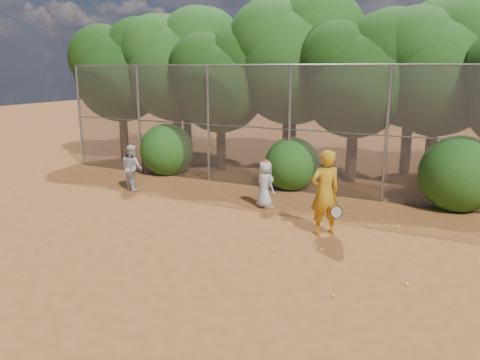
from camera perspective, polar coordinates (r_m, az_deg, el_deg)
The scene contains 22 objects.
ground at distance 9.85m, azimuth -1.38°, elevation -9.94°, with size 80.00×80.00×0.00m, color brown.
fence_back at distance 14.75m, azimuth 9.27°, elevation 6.10°, with size 20.05×0.09×4.03m.
tree_0 at distance 21.07m, azimuth -14.24°, elevation 13.19°, with size 4.38×3.81×6.00m.
tree_1 at distance 19.95m, azimuth -7.68°, elevation 14.15°, with size 4.64×4.03×6.35m.
tree_2 at distance 18.04m, azimuth -2.20°, elevation 12.48°, with size 3.99×3.47×5.47m.
tree_3 at distance 17.91m, azimuth 6.70°, elevation 14.99°, with size 4.89×4.26×6.70m.
tree_4 at distance 16.61m, azimuth 14.18°, elevation 12.60°, with size 4.19×3.64×5.73m.
tree_5 at distance 17.04m, azimuth 23.30°, elevation 12.92°, with size 4.51×3.92×6.17m.
tree_9 at distance 22.42m, azimuth -6.45°, elevation 14.55°, with size 4.83×4.20×6.62m.
tree_10 at distance 20.33m, azimuth 6.22°, elevation 15.48°, with size 5.15×4.48×7.06m.
tree_11 at distance 18.73m, azimuth 20.57°, elevation 13.47°, with size 4.64×4.03×6.35m.
bush_0 at distance 17.81m, azimuth -8.91°, elevation 3.96°, with size 2.00×2.00×2.00m, color #1C4D13.
bush_1 at distance 15.50m, azimuth 6.35°, elevation 2.23°, with size 1.80×1.80×1.80m, color #1C4D13.
bush_2 at distance 14.53m, azimuth 25.15°, elevation 1.06°, with size 2.20×2.20×2.20m, color #1C4D13.
player_yellow at distance 11.28m, azimuth 10.32°, elevation -1.53°, with size 0.94×0.87×2.06m.
player_teen at distance 13.34m, azimuth 3.09°, elevation -0.46°, with size 0.80×0.70×1.40m.
player_white at distance 15.65m, azimuth -13.01°, elevation 1.51°, with size 0.90×0.81×1.50m.
ball_0 at distance 12.25m, azimuth 15.44°, elevation -5.47°, with size 0.07×0.07×0.07m, color #C0DA27.
ball_1 at distance 8.59m, azimuth 11.27°, elevation -13.68°, with size 0.07×0.07×0.07m, color #C0DA27.
ball_2 at distance 9.35m, azimuth 19.64°, elevation -11.88°, with size 0.07×0.07×0.07m, color #C0DA27.
ball_3 at distance 10.35m, azimuth 4.23°, elevation -8.57°, with size 0.07×0.07×0.07m, color #C0DA27.
ball_4 at distance 12.44m, azimuth 18.70°, elevation -5.41°, with size 0.07×0.07×0.07m, color #C0DA27.
Camera 1 is at (4.27, -7.95, 3.93)m, focal length 35.00 mm.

